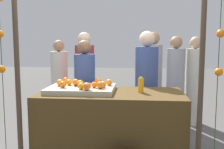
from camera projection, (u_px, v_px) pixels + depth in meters
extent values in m
cube|color=#4C3819|center=(111.00, 127.00, 3.37)|extent=(1.78, 0.86, 0.90)
cube|color=#B2AD99|center=(82.00, 89.00, 3.37)|extent=(0.82, 0.64, 0.06)
sphere|color=orange|center=(69.00, 82.00, 3.45)|extent=(0.08, 0.08, 0.08)
sphere|color=orange|center=(76.00, 82.00, 3.41)|extent=(0.09, 0.09, 0.09)
sphere|color=orange|center=(109.00, 82.00, 3.44)|extent=(0.08, 0.08, 0.08)
sphere|color=orange|center=(94.00, 85.00, 3.27)|extent=(0.07, 0.07, 0.07)
sphere|color=orange|center=(87.00, 86.00, 3.10)|extent=(0.09, 0.09, 0.09)
sphere|color=orange|center=(63.00, 84.00, 3.27)|extent=(0.08, 0.08, 0.08)
sphere|color=orange|center=(60.00, 83.00, 3.39)|extent=(0.09, 0.09, 0.09)
sphere|color=orange|center=(103.00, 84.00, 3.29)|extent=(0.08, 0.08, 0.08)
sphere|color=orange|center=(98.00, 82.00, 3.48)|extent=(0.08, 0.08, 0.08)
sphere|color=orange|center=(98.00, 81.00, 3.59)|extent=(0.08, 0.08, 0.08)
sphere|color=orange|center=(80.00, 83.00, 3.36)|extent=(0.08, 0.08, 0.08)
sphere|color=orange|center=(66.00, 80.00, 3.61)|extent=(0.08, 0.08, 0.08)
sphere|color=orange|center=(81.00, 86.00, 3.15)|extent=(0.08, 0.08, 0.08)
sphere|color=orange|center=(100.00, 85.00, 3.20)|extent=(0.09, 0.09, 0.09)
cylinder|color=orange|center=(141.00, 85.00, 3.28)|extent=(0.07, 0.07, 0.17)
cylinder|color=yellow|center=(141.00, 78.00, 3.27)|extent=(0.04, 0.04, 0.02)
cylinder|color=#384C8C|center=(85.00, 99.00, 4.03)|extent=(0.31, 0.31, 1.33)
sphere|color=brown|center=(84.00, 47.00, 3.93)|extent=(0.21, 0.21, 0.21)
cylinder|color=#384C8C|center=(146.00, 96.00, 3.95)|extent=(0.33, 0.33, 1.44)
sphere|color=beige|center=(147.00, 39.00, 3.85)|extent=(0.23, 0.23, 0.23)
cylinder|color=maroon|center=(85.00, 86.00, 4.79)|extent=(0.34, 0.34, 1.45)
sphere|color=beige|center=(84.00, 39.00, 4.69)|extent=(0.23, 0.23, 0.23)
cylinder|color=beige|center=(60.00, 87.00, 5.04)|extent=(0.31, 0.31, 1.33)
sphere|color=#A87A59|center=(59.00, 46.00, 4.94)|extent=(0.21, 0.21, 0.21)
cylinder|color=beige|center=(194.00, 87.00, 4.90)|extent=(0.32, 0.32, 1.39)
sphere|color=tan|center=(196.00, 43.00, 4.80)|extent=(0.22, 0.22, 0.22)
cylinder|color=#99999E|center=(153.00, 85.00, 4.90)|extent=(0.34, 0.34, 1.46)
sphere|color=#A87A59|center=(153.00, 38.00, 4.80)|extent=(0.23, 0.23, 0.23)
cylinder|color=#99999E|center=(175.00, 87.00, 4.82)|extent=(0.32, 0.32, 1.40)
sphere|color=#A87A59|center=(176.00, 42.00, 4.72)|extent=(0.22, 0.22, 0.22)
cylinder|color=#473828|center=(17.00, 75.00, 2.91)|extent=(0.06, 0.06, 2.32)
cylinder|color=#473828|center=(201.00, 77.00, 2.72)|extent=(0.06, 0.06, 2.32)
cylinder|color=#2D4C23|center=(3.00, 85.00, 2.95)|extent=(0.01, 0.01, 2.08)
sphere|color=orange|center=(0.00, 34.00, 2.88)|extent=(0.08, 0.08, 0.08)
sphere|color=orange|center=(2.00, 69.00, 2.93)|extent=(0.08, 0.08, 0.08)
cylinder|color=#2D4C23|center=(217.00, 89.00, 2.72)|extent=(0.01, 0.01, 2.08)
sphere|color=orange|center=(221.00, 33.00, 2.64)|extent=(0.08, 0.08, 0.08)
sphere|color=orange|center=(219.00, 72.00, 2.69)|extent=(0.08, 0.08, 0.08)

